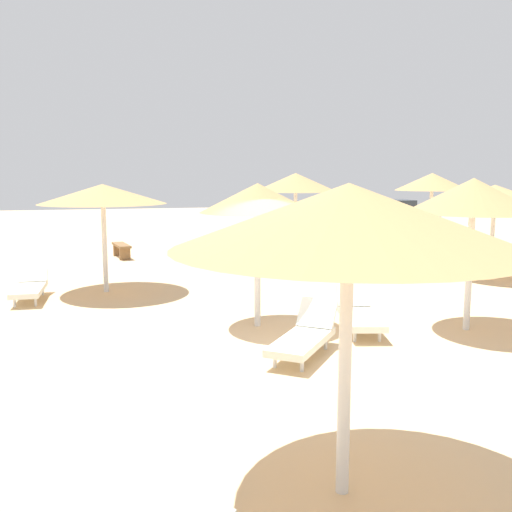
{
  "coord_description": "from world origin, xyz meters",
  "views": [
    {
      "loc": [
        -2.91,
        -8.65,
        2.95
      ],
      "look_at": [
        0.0,
        3.0,
        1.2
      ],
      "focal_mm": 39.88,
      "sensor_mm": 36.0,
      "label": 1
    }
  ],
  "objects_px": {
    "lounger_3": "(256,252)",
    "parked_car": "(392,219)",
    "lounger_2": "(359,314)",
    "lounger_4": "(472,253)",
    "parasol_2": "(473,196)",
    "parasol_1": "(495,195)",
    "parasol_4": "(432,182)",
    "parasol_0": "(348,217)",
    "parasol_5": "(103,194)",
    "lounger_5": "(30,286)",
    "bench_1": "(121,248)",
    "lounger_6": "(304,336)",
    "parasol_3": "(296,183)",
    "parasol_6": "(258,199)",
    "bench_0": "(369,234)"
  },
  "relations": [
    {
      "from": "parasol_0",
      "to": "bench_0",
      "type": "relative_size",
      "value": 2.09
    },
    {
      "from": "bench_0",
      "to": "parked_car",
      "type": "height_order",
      "value": "parked_car"
    },
    {
      "from": "parasol_1",
      "to": "bench_1",
      "type": "relative_size",
      "value": 2.05
    },
    {
      "from": "lounger_4",
      "to": "lounger_5",
      "type": "relative_size",
      "value": 1.06
    },
    {
      "from": "parasol_1",
      "to": "parked_car",
      "type": "distance_m",
      "value": 10.65
    },
    {
      "from": "parasol_0",
      "to": "lounger_4",
      "type": "xyz_separation_m",
      "value": [
        9.58,
        11.85,
        -2.26
      ]
    },
    {
      "from": "parasol_4",
      "to": "lounger_5",
      "type": "xyz_separation_m",
      "value": [
        -12.6,
        -3.57,
        -2.33
      ]
    },
    {
      "from": "parasol_0",
      "to": "lounger_6",
      "type": "distance_m",
      "value": 4.6
    },
    {
      "from": "parasol_2",
      "to": "parked_car",
      "type": "relative_size",
      "value": 0.7
    },
    {
      "from": "parasol_1",
      "to": "lounger_4",
      "type": "relative_size",
      "value": 1.57
    },
    {
      "from": "lounger_2",
      "to": "lounger_4",
      "type": "bearing_deg",
      "value": 43.54
    },
    {
      "from": "parasol_2",
      "to": "parasol_1",
      "type": "bearing_deg",
      "value": 49.89
    },
    {
      "from": "parasol_1",
      "to": "lounger_6",
      "type": "relative_size",
      "value": 1.71
    },
    {
      "from": "parked_car",
      "to": "parasol_1",
      "type": "bearing_deg",
      "value": -102.16
    },
    {
      "from": "lounger_2",
      "to": "lounger_6",
      "type": "xyz_separation_m",
      "value": [
        -1.5,
        -1.18,
        -0.0
      ]
    },
    {
      "from": "parasol_0",
      "to": "parasol_5",
      "type": "distance_m",
      "value": 10.13
    },
    {
      "from": "parasol_6",
      "to": "lounger_6",
      "type": "relative_size",
      "value": 1.49
    },
    {
      "from": "parasol_1",
      "to": "lounger_6",
      "type": "xyz_separation_m",
      "value": [
        -7.54,
        -5.52,
        -2.01
      ]
    },
    {
      "from": "parasol_1",
      "to": "lounger_2",
      "type": "bearing_deg",
      "value": -144.29
    },
    {
      "from": "lounger_4",
      "to": "bench_1",
      "type": "relative_size",
      "value": 1.3
    },
    {
      "from": "lounger_4",
      "to": "lounger_6",
      "type": "bearing_deg",
      "value": -137.31
    },
    {
      "from": "parasol_2",
      "to": "lounger_3",
      "type": "height_order",
      "value": "parasol_2"
    },
    {
      "from": "parasol_4",
      "to": "bench_1",
      "type": "height_order",
      "value": "parasol_4"
    },
    {
      "from": "lounger_5",
      "to": "parked_car",
      "type": "xyz_separation_m",
      "value": [
        14.68,
        10.33,
        0.51
      ]
    },
    {
      "from": "parasol_2",
      "to": "lounger_3",
      "type": "relative_size",
      "value": 1.61
    },
    {
      "from": "lounger_3",
      "to": "lounger_5",
      "type": "height_order",
      "value": "lounger_3"
    },
    {
      "from": "lounger_5",
      "to": "bench_1",
      "type": "distance_m",
      "value": 6.72
    },
    {
      "from": "parasol_0",
      "to": "lounger_5",
      "type": "relative_size",
      "value": 1.66
    },
    {
      "from": "parasol_1",
      "to": "parasol_4",
      "type": "xyz_separation_m",
      "value": [
        0.14,
        3.54,
        0.31
      ]
    },
    {
      "from": "lounger_3",
      "to": "parked_car",
      "type": "xyz_separation_m",
      "value": [
        8.12,
        6.07,
        0.5
      ]
    },
    {
      "from": "lounger_2",
      "to": "lounger_4",
      "type": "relative_size",
      "value": 0.96
    },
    {
      "from": "parasol_6",
      "to": "bench_0",
      "type": "xyz_separation_m",
      "value": [
        7.99,
        12.03,
        -2.13
      ]
    },
    {
      "from": "bench_0",
      "to": "lounger_6",
      "type": "bearing_deg",
      "value": -118.82
    },
    {
      "from": "lounger_2",
      "to": "parasol_5",
      "type": "bearing_deg",
      "value": 134.34
    },
    {
      "from": "parasol_4",
      "to": "bench_1",
      "type": "distance_m",
      "value": 11.02
    },
    {
      "from": "parasol_3",
      "to": "parasol_5",
      "type": "distance_m",
      "value": 7.03
    },
    {
      "from": "parasol_2",
      "to": "parasol_6",
      "type": "height_order",
      "value": "parasol_2"
    },
    {
      "from": "parasol_0",
      "to": "parasol_1",
      "type": "bearing_deg",
      "value": 47.96
    },
    {
      "from": "bench_1",
      "to": "parasol_0",
      "type": "bearing_deg",
      "value": -83.56
    },
    {
      "from": "lounger_4",
      "to": "bench_1",
      "type": "xyz_separation_m",
      "value": [
        -11.36,
        3.89,
        0.04
      ]
    },
    {
      "from": "parasol_5",
      "to": "bench_0",
      "type": "relative_size",
      "value": 2.06
    },
    {
      "from": "parasol_0",
      "to": "parasol_1",
      "type": "distance_m",
      "value": 12.68
    },
    {
      "from": "lounger_3",
      "to": "lounger_4",
      "type": "xyz_separation_m",
      "value": [
        7.0,
        -1.8,
        -0.02
      ]
    },
    {
      "from": "parasol_3",
      "to": "parasol_2",
      "type": "bearing_deg",
      "value": -86.07
    },
    {
      "from": "parasol_4",
      "to": "lounger_4",
      "type": "height_order",
      "value": "parasol_4"
    },
    {
      "from": "parasol_0",
      "to": "parked_car",
      "type": "height_order",
      "value": "parasol_0"
    },
    {
      "from": "parasol_4",
      "to": "lounger_2",
      "type": "distance_m",
      "value": 10.28
    },
    {
      "from": "parasol_6",
      "to": "bench_1",
      "type": "relative_size",
      "value": 1.79
    },
    {
      "from": "parasol_0",
      "to": "bench_1",
      "type": "xyz_separation_m",
      "value": [
        -1.78,
        15.74,
        -2.23
      ]
    },
    {
      "from": "lounger_2",
      "to": "bench_1",
      "type": "distance_m",
      "value": 11.47
    }
  ]
}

